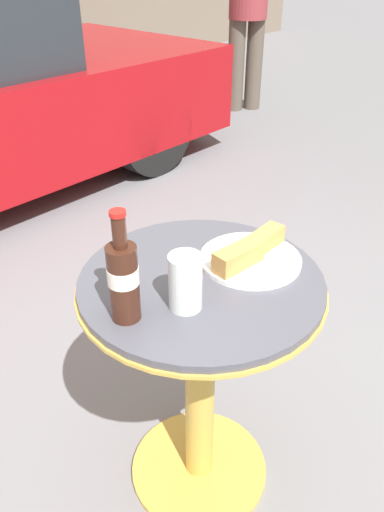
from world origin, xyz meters
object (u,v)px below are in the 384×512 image
at_px(bistro_table, 200,352).
at_px(cola_bottle_left, 123,278).
at_px(pedestrian, 248,1).
at_px(drinking_glass, 185,284).
at_px(lunch_plate_near, 250,255).

relative_size(bistro_table, cola_bottle_left, 2.92).
height_order(bistro_table, pedestrian, pedestrian).
xyz_separation_m(cola_bottle_left, pedestrian, (3.57, 2.33, 0.13)).
height_order(drinking_glass, lunch_plate_near, drinking_glass).
height_order(bistro_table, lunch_plate_near, lunch_plate_near).
bearing_deg(bistro_table, cola_bottle_left, 173.86).
bearing_deg(pedestrian, cola_bottle_left, -146.80).
bearing_deg(drinking_glass, pedestrian, 34.82).
xyz_separation_m(bistro_table, drinking_glass, (-0.11, -0.05, 0.30)).
height_order(cola_bottle_left, pedestrian, pedestrian).
distance_m(drinking_glass, lunch_plate_near, 0.25).
xyz_separation_m(bistro_table, pedestrian, (3.35, 2.36, 0.47)).
distance_m(lunch_plate_near, pedestrian, 4.02).
bearing_deg(bistro_table, drinking_glass, -156.36).
bearing_deg(cola_bottle_left, lunch_plate_near, -10.72).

